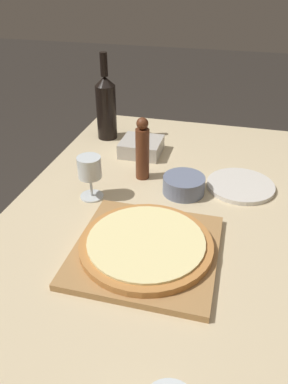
# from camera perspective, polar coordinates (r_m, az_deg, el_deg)

# --- Properties ---
(ground_plane) EXTENTS (12.00, 12.00, 0.00)m
(ground_plane) POSITION_cam_1_polar(r_m,az_deg,el_deg) (1.56, 0.39, -27.27)
(ground_plane) COLOR #2D2823
(dining_table) EXTENTS (0.85, 1.60, 0.73)m
(dining_table) POSITION_cam_1_polar(r_m,az_deg,el_deg) (1.06, 0.52, -9.55)
(dining_table) COLOR #CCB78E
(dining_table) RESTS_ON ground_plane
(cutting_board) EXTENTS (0.35, 0.35, 0.02)m
(cutting_board) POSITION_cam_1_polar(r_m,az_deg,el_deg) (0.93, 0.32, -8.85)
(cutting_board) COLOR #A87A47
(cutting_board) RESTS_ON dining_table
(pizza) EXTENTS (0.33, 0.33, 0.02)m
(pizza) POSITION_cam_1_polar(r_m,az_deg,el_deg) (0.92, 0.32, -7.89)
(pizza) COLOR #BC7A3D
(pizza) RESTS_ON cutting_board
(wine_bottle) EXTENTS (0.08, 0.08, 0.33)m
(wine_bottle) POSITION_cam_1_polar(r_m,az_deg,el_deg) (1.49, -5.80, 12.87)
(wine_bottle) COLOR black
(wine_bottle) RESTS_ON dining_table
(pepper_mill) EXTENTS (0.04, 0.04, 0.21)m
(pepper_mill) POSITION_cam_1_polar(r_m,az_deg,el_deg) (1.20, -0.25, 6.41)
(pepper_mill) COLOR #5B2D19
(pepper_mill) RESTS_ON dining_table
(wine_glass) EXTENTS (0.07, 0.07, 0.13)m
(wine_glass) POSITION_cam_1_polar(r_m,az_deg,el_deg) (1.11, -8.29, 3.39)
(wine_glass) COLOR silver
(wine_glass) RESTS_ON dining_table
(small_bowl) EXTENTS (0.13, 0.13, 0.05)m
(small_bowl) POSITION_cam_1_polar(r_m,az_deg,el_deg) (1.16, 6.08, 1.09)
(small_bowl) COLOR slate
(small_bowl) RESTS_ON dining_table
(dinner_plate) EXTENTS (0.21, 0.21, 0.01)m
(dinner_plate) POSITION_cam_1_polar(r_m,az_deg,el_deg) (1.22, 14.48, 0.96)
(dinner_plate) COLOR silver
(dinner_plate) RESTS_ON dining_table
(food_container) EXTENTS (0.15, 0.14, 0.05)m
(food_container) POSITION_cam_1_polar(r_m,az_deg,el_deg) (1.39, -0.41, 6.91)
(food_container) COLOR #BCB7AD
(food_container) RESTS_ON dining_table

